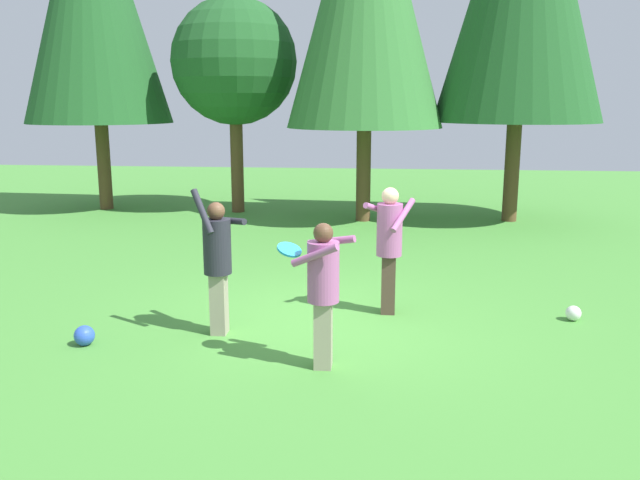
{
  "coord_description": "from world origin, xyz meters",
  "views": [
    {
      "loc": [
        0.82,
        -8.14,
        2.82
      ],
      "look_at": [
        -0.03,
        0.15,
        1.05
      ],
      "focal_mm": 36.64,
      "sensor_mm": 36.0,
      "label": 1
    }
  ],
  "objects_px": {
    "person_bystander": "(389,240)",
    "tree_left": "(234,62)",
    "person_catcher": "(323,284)",
    "ball_blue": "(84,336)",
    "ball_white": "(573,313)",
    "person_thrower": "(217,256)",
    "frisbee": "(289,250)"
  },
  "relations": [
    {
      "from": "person_thrower",
      "to": "frisbee",
      "type": "bearing_deg",
      "value": 0.0
    },
    {
      "from": "ball_blue",
      "to": "ball_white",
      "type": "bearing_deg",
      "value": 14.13
    },
    {
      "from": "person_catcher",
      "to": "person_bystander",
      "type": "xyz_separation_m",
      "value": [
        0.7,
        1.94,
        0.08
      ]
    },
    {
      "from": "frisbee",
      "to": "ball_blue",
      "type": "height_order",
      "value": "frisbee"
    },
    {
      "from": "person_bystander",
      "to": "ball_white",
      "type": "distance_m",
      "value": 2.6
    },
    {
      "from": "ball_blue",
      "to": "person_catcher",
      "type": "bearing_deg",
      "value": -7.03
    },
    {
      "from": "person_catcher",
      "to": "tree_left",
      "type": "height_order",
      "value": "tree_left"
    },
    {
      "from": "ball_blue",
      "to": "tree_left",
      "type": "bearing_deg",
      "value": 92.02
    },
    {
      "from": "tree_left",
      "to": "person_bystander",
      "type": "bearing_deg",
      "value": -64.01
    },
    {
      "from": "person_bystander",
      "to": "frisbee",
      "type": "relative_size",
      "value": 4.61
    },
    {
      "from": "person_bystander",
      "to": "ball_blue",
      "type": "distance_m",
      "value": 4.0
    },
    {
      "from": "ball_white",
      "to": "tree_left",
      "type": "xyz_separation_m",
      "value": [
        -6.33,
        8.08,
        3.68
      ]
    },
    {
      "from": "person_bystander",
      "to": "person_catcher",
      "type": "bearing_deg",
      "value": 11.1
    },
    {
      "from": "ball_blue",
      "to": "tree_left",
      "type": "xyz_separation_m",
      "value": [
        -0.34,
        9.59,
        3.66
      ]
    },
    {
      "from": "person_thrower",
      "to": "frisbee",
      "type": "height_order",
      "value": "person_thrower"
    },
    {
      "from": "tree_left",
      "to": "person_catcher",
      "type": "bearing_deg",
      "value": -72.13
    },
    {
      "from": "person_thrower",
      "to": "person_bystander",
      "type": "distance_m",
      "value": 2.31
    },
    {
      "from": "person_bystander",
      "to": "tree_left",
      "type": "distance_m",
      "value": 9.32
    },
    {
      "from": "ball_blue",
      "to": "tree_left",
      "type": "relative_size",
      "value": 0.04
    },
    {
      "from": "person_bystander",
      "to": "tree_left",
      "type": "xyz_separation_m",
      "value": [
        -3.9,
        8.0,
        2.76
      ]
    },
    {
      "from": "person_catcher",
      "to": "ball_white",
      "type": "xyz_separation_m",
      "value": [
        3.12,
        1.86,
        -0.84
      ]
    },
    {
      "from": "person_catcher",
      "to": "ball_blue",
      "type": "distance_m",
      "value": 3.0
    },
    {
      "from": "person_catcher",
      "to": "person_thrower",
      "type": "bearing_deg",
      "value": -13.65
    },
    {
      "from": "person_thrower",
      "to": "person_catcher",
      "type": "distance_m",
      "value": 1.66
    },
    {
      "from": "ball_white",
      "to": "tree_left",
      "type": "height_order",
      "value": "tree_left"
    },
    {
      "from": "person_catcher",
      "to": "person_bystander",
      "type": "bearing_deg",
      "value": -89.81
    },
    {
      "from": "ball_white",
      "to": "tree_left",
      "type": "bearing_deg",
      "value": 128.07
    },
    {
      "from": "person_bystander",
      "to": "ball_white",
      "type": "xyz_separation_m",
      "value": [
        2.43,
        -0.08,
        -0.92
      ]
    },
    {
      "from": "ball_white",
      "to": "tree_left",
      "type": "distance_m",
      "value": 10.9
    },
    {
      "from": "ball_white",
      "to": "ball_blue",
      "type": "relative_size",
      "value": 0.83
    },
    {
      "from": "person_bystander",
      "to": "frisbee",
      "type": "height_order",
      "value": "person_bystander"
    },
    {
      "from": "person_bystander",
      "to": "ball_blue",
      "type": "relative_size",
      "value": 7.15
    }
  ]
}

